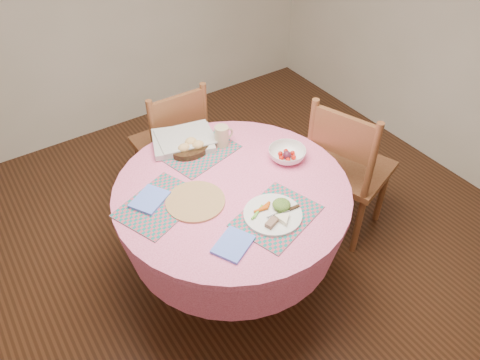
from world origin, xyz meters
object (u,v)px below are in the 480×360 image
object	(u,v)px
dining_table	(232,214)
latte_mug	(222,136)
fruit_bowl	(287,154)
wicker_trivet	(195,201)
bread_bowl	(191,147)
chair_right	(346,167)
dinner_plate	(275,213)
chair_back	(173,142)

from	to	relation	value
dining_table	latte_mug	distance (m)	0.46
dining_table	fruit_bowl	size ratio (longest dim) A/B	5.00
wicker_trivet	bread_bowl	distance (m)	0.42
chair_right	dinner_plate	world-z (taller)	chair_right
wicker_trivet	bread_bowl	xyz separation A→B (m)	(0.18, 0.37, 0.03)
chair_back	wicker_trivet	size ratio (longest dim) A/B	3.17
dining_table	bread_bowl	world-z (taller)	bread_bowl
wicker_trivet	dinner_plate	distance (m)	0.40
latte_mug	fruit_bowl	size ratio (longest dim) A/B	0.49
dining_table	dinner_plate	world-z (taller)	dinner_plate
chair_back	bread_bowl	distance (m)	0.55
dining_table	chair_back	distance (m)	0.85
dining_table	wicker_trivet	world-z (taller)	wicker_trivet
wicker_trivet	latte_mug	xyz separation A→B (m)	(0.37, 0.33, 0.06)
latte_mug	fruit_bowl	xyz separation A→B (m)	(0.23, -0.31, -0.03)
chair_back	dinner_plate	size ratio (longest dim) A/B	3.33
dining_table	latte_mug	size ratio (longest dim) A/B	10.25
chair_right	latte_mug	bearing A→B (deg)	42.01
chair_right	bread_bowl	world-z (taller)	chair_right
latte_mug	dinner_plate	bearing A→B (deg)	-98.85
chair_right	wicker_trivet	xyz separation A→B (m)	(-1.04, 0.04, 0.23)
chair_back	latte_mug	distance (m)	0.60
dinner_plate	latte_mug	world-z (taller)	latte_mug
chair_back	latte_mug	size ratio (longest dim) A/B	7.86
chair_back	fruit_bowl	distance (m)	0.91
dinner_plate	fruit_bowl	xyz separation A→B (m)	(0.33, 0.32, 0.01)
dining_table	chair_back	world-z (taller)	chair_back
chair_right	bread_bowl	bearing A→B (deg)	44.91
dining_table	latte_mug	xyz separation A→B (m)	(0.16, 0.34, 0.26)
chair_back	bread_bowl	bearing A→B (deg)	78.39
wicker_trivet	dinner_plate	bearing A→B (deg)	-48.19
chair_right	wicker_trivet	bearing A→B (deg)	68.56
bread_bowl	latte_mug	bearing A→B (deg)	-13.97
fruit_bowl	wicker_trivet	bearing A→B (deg)	-177.93
dinner_plate	latte_mug	size ratio (longest dim) A/B	2.36
dining_table	wicker_trivet	size ratio (longest dim) A/B	4.13
chair_back	chair_right	bearing A→B (deg)	131.53
dining_table	chair_back	size ratio (longest dim) A/B	1.30
chair_right	wicker_trivet	world-z (taller)	chair_right
dining_table	chair_right	world-z (taller)	chair_right
chair_back	wicker_trivet	world-z (taller)	chair_back
latte_mug	bread_bowl	bearing A→B (deg)	166.03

